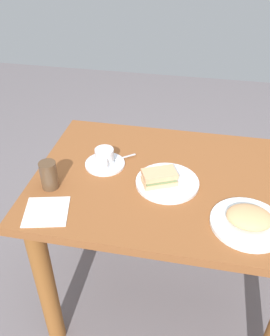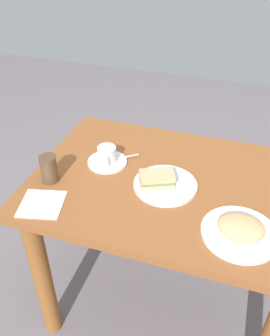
% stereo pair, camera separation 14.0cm
% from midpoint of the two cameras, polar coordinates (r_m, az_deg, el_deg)
% --- Properties ---
extents(ground_plane, '(6.00, 6.00, 0.00)m').
position_cam_midpoint_polar(ground_plane, '(1.97, 2.26, -19.82)').
color(ground_plane, slate).
extents(dining_table, '(1.08, 0.76, 0.78)m').
position_cam_midpoint_polar(dining_table, '(1.51, 2.81, -6.76)').
color(dining_table, brown).
rests_on(dining_table, ground_plane).
extents(sandwich_plate, '(0.24, 0.24, 0.01)m').
position_cam_midpoint_polar(sandwich_plate, '(1.37, 2.24, -2.43)').
color(sandwich_plate, white).
rests_on(sandwich_plate, dining_table).
extents(sandwich_front, '(0.15, 0.12, 0.05)m').
position_cam_midpoint_polar(sandwich_front, '(1.34, 0.90, -1.62)').
color(sandwich_front, '#E3AE7E').
rests_on(sandwich_front, sandwich_plate).
extents(coffee_saucer, '(0.16, 0.16, 0.01)m').
position_cam_midpoint_polar(coffee_saucer, '(1.48, -7.52, 0.55)').
color(coffee_saucer, white).
rests_on(coffee_saucer, dining_table).
extents(coffee_cup, '(0.08, 0.10, 0.07)m').
position_cam_midpoint_polar(coffee_cup, '(1.46, -7.63, 1.77)').
color(coffee_cup, white).
rests_on(coffee_cup, coffee_saucer).
extents(spoon, '(0.09, 0.07, 0.01)m').
position_cam_midpoint_polar(spoon, '(1.49, -4.90, 1.51)').
color(spoon, silver).
rests_on(spoon, coffee_saucer).
extents(side_plate, '(0.25, 0.25, 0.01)m').
position_cam_midpoint_polar(side_plate, '(1.24, 14.42, -8.68)').
color(side_plate, white).
rests_on(side_plate, dining_table).
extents(side_food_pile, '(0.15, 0.13, 0.04)m').
position_cam_midpoint_polar(side_food_pile, '(1.22, 14.63, -7.71)').
color(side_food_pile, '#E2A970').
rests_on(side_food_pile, side_plate).
extents(napkin, '(0.18, 0.18, 0.00)m').
position_cam_midpoint_polar(napkin, '(1.31, -16.94, -6.77)').
color(napkin, white).
rests_on(napkin, dining_table).
extents(drinking_glass, '(0.06, 0.06, 0.11)m').
position_cam_midpoint_polar(drinking_glass, '(1.38, -16.41, -1.21)').
color(drinking_glass, brown).
rests_on(drinking_glass, dining_table).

